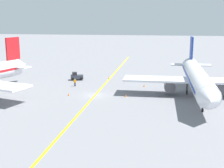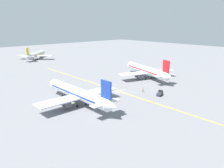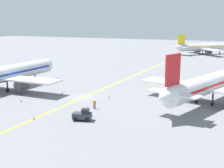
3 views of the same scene
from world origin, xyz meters
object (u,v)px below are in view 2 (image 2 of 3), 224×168
at_px(baggage_tug_dark, 160,93).
at_px(airplane_at_gate, 78,94).
at_px(ground_crew_worker, 143,90).
at_px(traffic_cone_by_wingtip, 117,102).
at_px(airplane_adjacent_stand, 147,71).
at_px(traffic_cone_far_edge, 154,102).
at_px(traffic_cone_mid_apron, 105,93).
at_px(traffic_cone_near_nose, 125,87).
at_px(airplane_distant_taxiing, 36,55).

bearing_deg(baggage_tug_dark, airplane_at_gate, 155.86).
bearing_deg(ground_crew_worker, traffic_cone_by_wingtip, -172.79).
xyz_separation_m(airplane_at_gate, baggage_tug_dark, (26.90, -12.05, -2.81)).
xyz_separation_m(airplane_at_gate, ground_crew_worker, (25.47, -5.30, -2.80)).
xyz_separation_m(airplane_adjacent_stand, traffic_cone_far_edge, (-24.16, -22.38, -3.43)).
distance_m(airplane_adjacent_stand, ground_crew_worker, 22.36).
bearing_deg(airplane_adjacent_stand, airplane_at_gate, -170.22).
xyz_separation_m(ground_crew_worker, traffic_cone_mid_apron, (-12.11, 7.72, -0.63)).
distance_m(baggage_tug_dark, traffic_cone_mid_apron, 19.84).
distance_m(baggage_tug_dark, ground_crew_worker, 6.90).
distance_m(ground_crew_worker, traffic_cone_mid_apron, 14.38).
distance_m(traffic_cone_near_nose, traffic_cone_by_wingtip, 17.48).
height_order(airplane_adjacent_stand, ground_crew_worker, airplane_adjacent_stand).
distance_m(baggage_tug_dark, traffic_cone_by_wingtip, 17.30).
bearing_deg(traffic_cone_by_wingtip, airplane_distant_taxiing, 79.91).
relative_size(ground_crew_worker, traffic_cone_near_nose, 3.05).
bearing_deg(ground_crew_worker, airplane_at_gate, 168.24).
bearing_deg(traffic_cone_by_wingtip, airplane_adjacent_stand, 23.88).
xyz_separation_m(airplane_at_gate, traffic_cone_by_wingtip, (10.30, -7.22, -3.43)).
xyz_separation_m(baggage_tug_dark, traffic_cone_by_wingtip, (-16.60, 4.83, -0.63)).
relative_size(ground_crew_worker, traffic_cone_by_wingtip, 3.05).
height_order(airplane_at_gate, airplane_adjacent_stand, same).
bearing_deg(traffic_cone_near_nose, airplane_adjacent_stand, 13.11).
relative_size(airplane_distant_taxiing, traffic_cone_near_nose, 45.98).
bearing_deg(airplane_adjacent_stand, traffic_cone_far_edge, -137.19).
distance_m(airplane_at_gate, airplane_distant_taxiing, 102.40).
relative_size(airplane_at_gate, airplane_adjacent_stand, 1.02).
xyz_separation_m(airplane_adjacent_stand, traffic_cone_near_nose, (-19.14, -4.46, -3.43)).
height_order(traffic_cone_mid_apron, traffic_cone_by_wingtip, same).
bearing_deg(airplane_adjacent_stand, traffic_cone_near_nose, -166.89).
distance_m(airplane_adjacent_stand, traffic_cone_far_edge, 33.12).
distance_m(airplane_at_gate, traffic_cone_mid_apron, 14.00).
relative_size(airplane_distant_taxiing, baggage_tug_dark, 7.66).
bearing_deg(airplane_distant_taxiing, airplane_at_gate, -106.49).
relative_size(airplane_at_gate, traffic_cone_far_edge, 64.38).
relative_size(traffic_cone_mid_apron, traffic_cone_by_wingtip, 1.00).
height_order(ground_crew_worker, traffic_cone_near_nose, ground_crew_worker).
height_order(airplane_adjacent_stand, traffic_cone_mid_apron, airplane_adjacent_stand).
relative_size(traffic_cone_near_nose, traffic_cone_by_wingtip, 1.00).
xyz_separation_m(ground_crew_worker, traffic_cone_far_edge, (-6.05, -9.57, -0.63)).
relative_size(airplane_adjacent_stand, ground_crew_worker, 20.70).
bearing_deg(traffic_cone_near_nose, traffic_cone_mid_apron, -176.74).
height_order(baggage_tug_dark, traffic_cone_by_wingtip, baggage_tug_dark).
relative_size(airplane_distant_taxiing, traffic_cone_far_edge, 45.98).
height_order(traffic_cone_near_nose, traffic_cone_by_wingtip, same).
xyz_separation_m(ground_crew_worker, traffic_cone_by_wingtip, (-15.16, -1.92, -0.63)).
distance_m(ground_crew_worker, traffic_cone_near_nose, 8.44).
bearing_deg(airplane_at_gate, traffic_cone_near_nose, 7.12).
height_order(airplane_at_gate, traffic_cone_by_wingtip, airplane_at_gate).
height_order(airplane_distant_taxiing, baggage_tug_dark, airplane_distant_taxiing).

